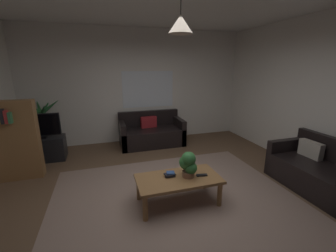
{
  "coord_description": "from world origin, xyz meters",
  "views": [
    {
      "loc": [
        -0.96,
        -2.81,
        1.94
      ],
      "look_at": [
        0.0,
        0.3,
        1.05
      ],
      "focal_mm": 23.38,
      "sensor_mm": 36.0,
      "label": 1
    }
  ],
  "objects": [
    {
      "name": "book_on_table_2",
      "position": [
        -0.08,
        -0.09,
        0.46
      ],
      "size": [
        0.13,
        0.12,
        0.02
      ],
      "primitive_type": "cube",
      "rotation": [
        0.0,
        0.0,
        -0.22
      ],
      "color": "#2D4C8C",
      "rests_on": "coffee_table"
    },
    {
      "name": "remote_on_table_0",
      "position": [
        0.36,
        -0.21,
        0.41
      ],
      "size": [
        0.17,
        0.08,
        0.02
      ],
      "primitive_type": "cube",
      "rotation": [
        0.0,
        0.0,
        4.54
      ],
      "color": "black",
      "rests_on": "coffee_table"
    },
    {
      "name": "wall_right",
      "position": [
        2.81,
        0.0,
        1.43
      ],
      "size": [
        0.06,
        5.72,
        2.86
      ],
      "primitive_type": "cube",
      "color": "silver",
      "rests_on": "ground"
    },
    {
      "name": "floor",
      "position": [
        0.0,
        0.0,
        -0.01
      ],
      "size": [
        5.55,
        5.72,
        0.02
      ],
      "primitive_type": "cube",
      "color": "brown",
      "rests_on": "ground"
    },
    {
      "name": "tv",
      "position": [
        -2.23,
        2.09,
        0.76
      ],
      "size": [
        0.83,
        0.16,
        0.51
      ],
      "color": "black",
      "rests_on": "tv_stand"
    },
    {
      "name": "couch_right_side",
      "position": [
        2.31,
        -0.44,
        0.28
      ],
      "size": [
        0.8,
        1.38,
        0.82
      ],
      "rotation": [
        0.0,
        0.0,
        -1.57
      ],
      "color": "black",
      "rests_on": "ground"
    },
    {
      "name": "couch_under_window",
      "position": [
        0.2,
        2.4,
        0.28
      ],
      "size": [
        1.58,
        0.8,
        0.82
      ],
      "color": "black",
      "rests_on": "ground"
    },
    {
      "name": "window_pane",
      "position": [
        0.24,
        2.86,
        1.36
      ],
      "size": [
        1.34,
        0.01,
        0.93
      ],
      "primitive_type": "cube",
      "color": "white"
    },
    {
      "name": "wall_back",
      "position": [
        0.0,
        2.89,
        1.43
      ],
      "size": [
        5.67,
        0.06,
        2.86
      ],
      "primitive_type": "cube",
      "color": "silver",
      "rests_on": "ground"
    },
    {
      "name": "book_on_table_1",
      "position": [
        -0.09,
        -0.09,
        0.44
      ],
      "size": [
        0.16,
        0.13,
        0.02
      ],
      "primitive_type": "cube",
      "rotation": [
        0.0,
        0.0,
        0.14
      ],
      "color": "black",
      "rests_on": "coffee_table"
    },
    {
      "name": "pendant_lamp",
      "position": [
        0.01,
        -0.16,
        2.42
      ],
      "size": [
        0.3,
        0.3,
        0.54
      ],
      "color": "black"
    },
    {
      "name": "potted_palm_corner",
      "position": [
        -2.26,
        2.59,
        0.57
      ],
      "size": [
        0.89,
        0.72,
        1.29
      ],
      "color": "beige",
      "rests_on": "ground"
    },
    {
      "name": "potted_plant_on_table",
      "position": [
        0.16,
        -0.17,
        0.6
      ],
      "size": [
        0.25,
        0.24,
        0.38
      ],
      "color": "brown",
      "rests_on": "coffee_table"
    },
    {
      "name": "bookshelf_corner",
      "position": [
        -2.41,
        1.36,
        0.72
      ],
      "size": [
        0.7,
        0.31,
        1.4
      ],
      "color": "olive",
      "rests_on": "ground"
    },
    {
      "name": "coffee_table",
      "position": [
        0.01,
        -0.16,
        0.34
      ],
      "size": [
        1.2,
        0.61,
        0.4
      ],
      "color": "olive",
      "rests_on": "ground"
    },
    {
      "name": "tv_stand",
      "position": [
        -2.23,
        2.11,
        0.25
      ],
      "size": [
        0.9,
        0.44,
        0.5
      ],
      "primitive_type": "cube",
      "color": "black",
      "rests_on": "ground"
    },
    {
      "name": "rug",
      "position": [
        0.0,
        -0.2,
        0.0
      ],
      "size": [
        3.61,
        3.14,
        0.01
      ],
      "primitive_type": "cube",
      "color": "gray",
      "rests_on": "ground"
    },
    {
      "name": "book_on_table_0",
      "position": [
        -0.09,
        -0.09,
        0.41
      ],
      "size": [
        0.16,
        0.1,
        0.02
      ],
      "primitive_type": "cube",
      "rotation": [
        0.0,
        0.0,
        -0.13
      ],
      "color": "black",
      "rests_on": "coffee_table"
    }
  ]
}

